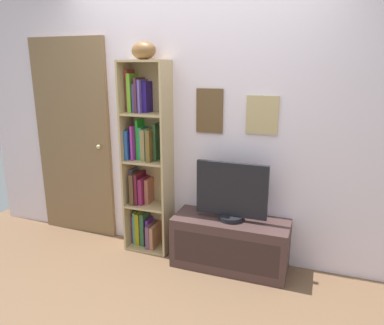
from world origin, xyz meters
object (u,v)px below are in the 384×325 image
at_px(bookshelf, 145,164).
at_px(door, 73,140).
at_px(football, 144,51).
at_px(television, 232,193).
at_px(tv_stand, 230,243).

xyz_separation_m(bookshelf, door, (-0.87, 0.08, 0.16)).
xyz_separation_m(football, television, (0.84, -0.07, -1.19)).
bearing_deg(football, bookshelf, 140.84).
height_order(football, television, football).
bearing_deg(football, tv_stand, -4.66).
bearing_deg(door, football, -6.72).
bearing_deg(bookshelf, tv_stand, -6.47).
relative_size(football, door, 0.14).
xyz_separation_m(tv_stand, television, (0.00, 0.00, 0.48)).
height_order(tv_stand, television, television).
distance_m(bookshelf, football, 1.04).
distance_m(football, television, 1.46).
bearing_deg(television, tv_stand, -90.00).
height_order(tv_stand, door, door).
height_order(television, door, door).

